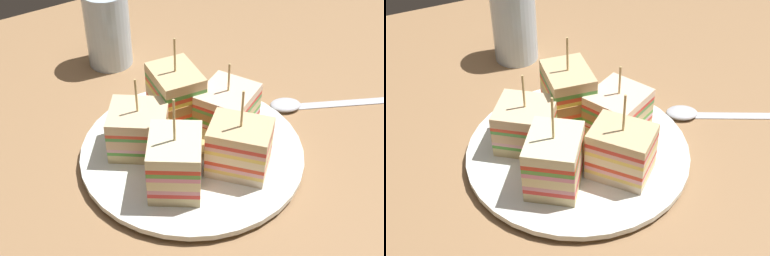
# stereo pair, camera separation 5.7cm
# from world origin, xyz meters

# --- Properties ---
(ground_plane) EXTENTS (1.11, 0.87, 0.02)m
(ground_plane) POSITION_xyz_m (0.00, 0.00, -0.01)
(ground_plane) COLOR #98704A
(plate) EXTENTS (0.25, 0.25, 0.01)m
(plate) POSITION_xyz_m (0.00, 0.00, 0.01)
(plate) COLOR white
(plate) RESTS_ON ground_plane
(sandwich_wedge_0) EXTENTS (0.08, 0.08, 0.09)m
(sandwich_wedge_0) POSITION_xyz_m (-0.05, 0.03, 0.04)
(sandwich_wedge_0) COLOR beige
(sandwich_wedge_0) RESTS_ON plate
(sandwich_wedge_1) EXTENTS (0.08, 0.08, 0.11)m
(sandwich_wedge_1) POSITION_xyz_m (-0.04, -0.04, 0.04)
(sandwich_wedge_1) COLOR beige
(sandwich_wedge_1) RESTS_ON plate
(sandwich_wedge_2) EXTENTS (0.08, 0.08, 0.10)m
(sandwich_wedge_2) POSITION_xyz_m (0.02, -0.05, 0.04)
(sandwich_wedge_2) COLOR beige
(sandwich_wedge_2) RESTS_ON plate
(sandwich_wedge_3) EXTENTS (0.08, 0.08, 0.08)m
(sandwich_wedge_3) POSITION_xyz_m (0.06, 0.01, 0.04)
(sandwich_wedge_3) COLOR #E1C67A
(sandwich_wedge_3) RESTS_ON plate
(sandwich_wedge_4) EXTENTS (0.06, 0.07, 0.11)m
(sandwich_wedge_4) POSITION_xyz_m (0.01, 0.06, 0.05)
(sandwich_wedge_4) COLOR beige
(sandwich_wedge_4) RESTS_ON plate
(chip_pile) EXTENTS (0.07, 0.07, 0.02)m
(chip_pile) POSITION_xyz_m (0.01, 0.01, 0.02)
(chip_pile) COLOR #E0CC6C
(chip_pile) RESTS_ON plate
(spoon) EXTENTS (0.15, 0.08, 0.01)m
(spoon) POSITION_xyz_m (0.16, 0.00, 0.00)
(spoon) COLOR silver
(spoon) RESTS_ON ground_plane
(drinking_glass) EXTENTS (0.06, 0.06, 0.11)m
(drinking_glass) POSITION_xyz_m (0.01, 0.23, 0.04)
(drinking_glass) COLOR silver
(drinking_glass) RESTS_ON ground_plane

